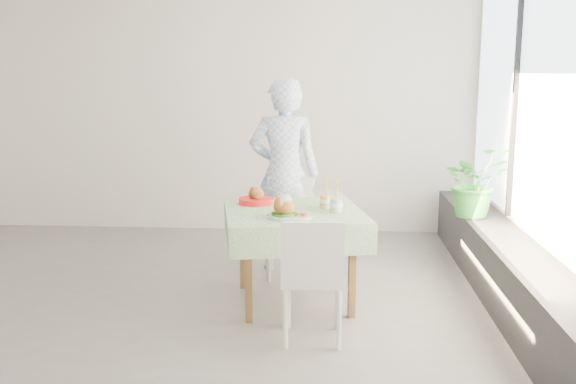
# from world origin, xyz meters

# --- Properties ---
(floor) EXTENTS (6.00, 6.00, 0.00)m
(floor) POSITION_xyz_m (0.00, 0.00, 0.00)
(floor) COLOR #62605D
(floor) RESTS_ON ground
(wall_back) EXTENTS (6.00, 0.02, 2.80)m
(wall_back) POSITION_xyz_m (0.00, 2.50, 1.40)
(wall_back) COLOR white
(wall_back) RESTS_ON ground
(wall_right) EXTENTS (0.02, 5.00, 2.80)m
(wall_right) POSITION_xyz_m (3.00, 0.00, 1.40)
(wall_right) COLOR white
(wall_right) RESTS_ON ground
(window_pane) EXTENTS (0.01, 4.80, 2.18)m
(window_pane) POSITION_xyz_m (2.97, 0.00, 1.65)
(window_pane) COLOR #D1E0F9
(window_pane) RESTS_ON ground
(window_ledge) EXTENTS (0.40, 4.80, 0.50)m
(window_ledge) POSITION_xyz_m (2.80, 0.00, 0.25)
(window_ledge) COLOR black
(window_ledge) RESTS_ON ground
(cafe_table) EXTENTS (1.22, 1.22, 0.74)m
(cafe_table) POSITION_xyz_m (1.12, 0.13, 0.46)
(cafe_table) COLOR brown
(cafe_table) RESTS_ON ground
(chair_far) EXTENTS (0.42, 0.42, 0.86)m
(chair_far) POSITION_xyz_m (1.04, 0.82, 0.27)
(chair_far) COLOR white
(chair_far) RESTS_ON ground
(chair_near) EXTENTS (0.41, 0.41, 0.86)m
(chair_near) POSITION_xyz_m (1.29, -0.60, 0.27)
(chair_near) COLOR white
(chair_near) RESTS_ON ground
(diner) EXTENTS (0.65, 0.43, 1.76)m
(diner) POSITION_xyz_m (0.97, 1.04, 0.88)
(diner) COLOR #91B3E8
(diner) RESTS_ON ground
(main_dish) EXTENTS (0.34, 0.34, 0.18)m
(main_dish) POSITION_xyz_m (1.08, -0.14, 0.80)
(main_dish) COLOR white
(main_dish) RESTS_ON cafe_table
(juice_cup_orange) EXTENTS (0.10, 0.10, 0.27)m
(juice_cup_orange) POSITION_xyz_m (1.36, 0.24, 0.80)
(juice_cup_orange) COLOR white
(juice_cup_orange) RESTS_ON cafe_table
(juice_cup_lemonade) EXTENTS (0.11, 0.11, 0.30)m
(juice_cup_lemonade) POSITION_xyz_m (1.44, 0.07, 0.81)
(juice_cup_lemonade) COLOR white
(juice_cup_lemonade) RESTS_ON cafe_table
(second_dish) EXTENTS (0.28, 0.28, 0.14)m
(second_dish) POSITION_xyz_m (0.80, 0.36, 0.78)
(second_dish) COLOR red
(second_dish) RESTS_ON cafe_table
(potted_plant) EXTENTS (0.73, 0.69, 0.64)m
(potted_plant) POSITION_xyz_m (2.69, 1.10, 0.82)
(potted_plant) COLOR #307627
(potted_plant) RESTS_ON window_ledge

